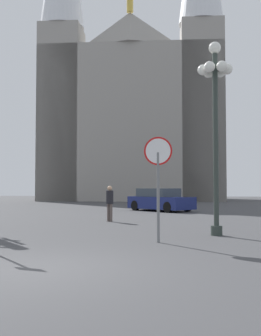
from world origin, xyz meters
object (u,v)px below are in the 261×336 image
street_lamp (215,102)px  parked_car_near_navy (160,200)px  stop_sign (158,168)px  cathedral (133,101)px  pedestrian_walking (110,200)px

street_lamp → parked_car_near_navy: street_lamp is taller
stop_sign → parked_car_near_navy: 14.82m
street_lamp → parked_car_near_navy: size_ratio=1.38×
cathedral → parked_car_near_navy: bearing=-77.8°
parked_car_near_navy → pedestrian_walking: 8.39m
stop_sign → street_lamp: size_ratio=0.47×
pedestrian_walking → street_lamp: bearing=-47.2°
cathedral → pedestrian_walking: size_ratio=25.30×
stop_sign → parked_car_near_navy: bearing=93.7°
cathedral → pedestrian_walking: bearing=-84.2°
street_lamp → pedestrian_walking: bearing=132.8°
street_lamp → cathedral: bearing=101.9°
cathedral → street_lamp: 35.94m
cathedral → stop_sign: 37.96m
street_lamp → pedestrian_walking: (-4.27, 4.62, -3.26)m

